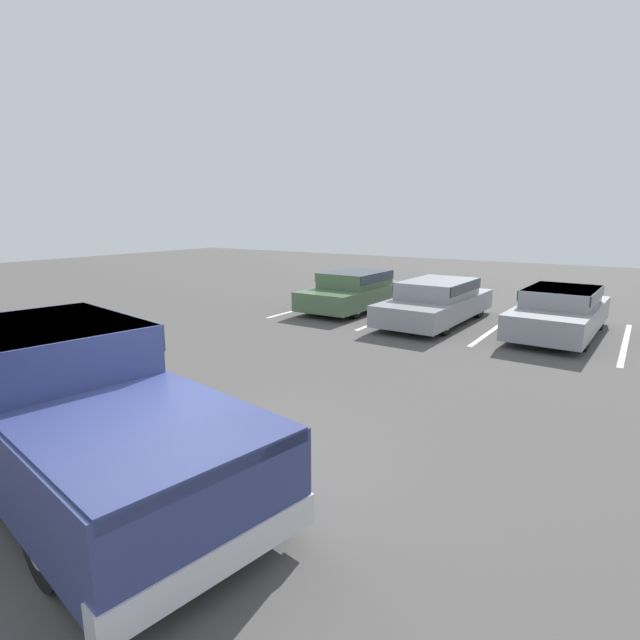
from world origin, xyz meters
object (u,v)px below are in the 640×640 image
(parked_sedan_a, at_px, (354,289))
(parked_sedan_b, at_px, (437,300))
(parked_sedan_c, at_px, (560,310))
(pickup_truck, at_px, (63,400))

(parked_sedan_a, relative_size, parked_sedan_b, 0.90)
(parked_sedan_a, height_order, parked_sedan_b, parked_sedan_a)
(parked_sedan_a, bearing_deg, parked_sedan_c, 88.49)
(parked_sedan_a, height_order, parked_sedan_c, parked_sedan_a)
(parked_sedan_a, relative_size, parked_sedan_c, 0.94)
(parked_sedan_c, bearing_deg, parked_sedan_a, -89.69)
(pickup_truck, bearing_deg, parked_sedan_a, 111.67)
(parked_sedan_b, bearing_deg, pickup_truck, -2.07)
(parked_sedan_b, distance_m, parked_sedan_c, 3.13)
(pickup_truck, xyz_separation_m, parked_sedan_a, (-2.26, 10.83, -0.22))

